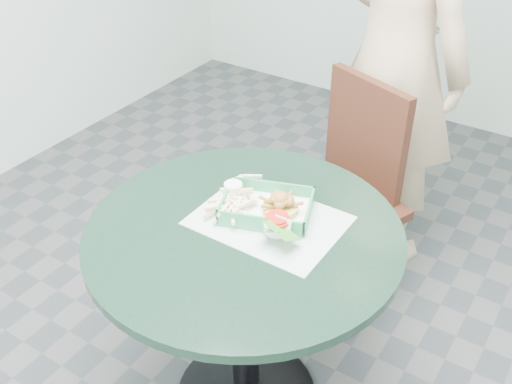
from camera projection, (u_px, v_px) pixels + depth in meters
The scene contains 9 objects.
cafe_table at pixel (245, 277), 1.86m from camera, with size 0.94×0.94×0.75m.
dining_chair at pixel (351, 181), 2.38m from camera, with size 0.40×0.40×0.93m.
diner_person at pixel (401, 10), 2.30m from camera, with size 0.82×0.54×2.25m, color tan.
placemat at pixel (269, 226), 1.79m from camera, with size 0.43×0.32×0.00m, color #B4C7C4.
food_basket at pixel (267, 215), 1.81m from camera, with size 0.26×0.19×0.05m.
crab_sandwich at pixel (279, 210), 1.77m from camera, with size 0.11×0.11×0.07m.
fries_pile at pixel (238, 200), 1.83m from camera, with size 0.12×0.13×0.05m, color beige, non-canonical shape.
sauce_ramekin at pixel (243, 187), 1.87m from camera, with size 0.06×0.06×0.03m.
garnish_cup at pixel (266, 232), 1.70m from camera, with size 0.12×0.12×0.05m.
Camera 1 is at (0.78, -1.14, 1.85)m, focal length 42.00 mm.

